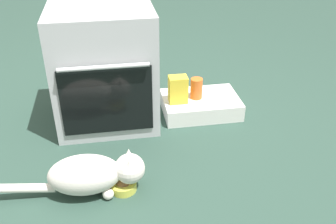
# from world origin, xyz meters

# --- Properties ---
(ground) EXTENTS (8.00, 8.00, 0.00)m
(ground) POSITION_xyz_m (0.00, 0.00, 0.00)
(ground) COLOR #284238
(oven) EXTENTS (0.62, 0.62, 0.75)m
(oven) POSITION_xyz_m (-0.03, 0.37, 0.37)
(oven) COLOR #B7BABF
(oven) RESTS_ON ground
(pantry_cabinet) EXTENTS (0.51, 0.35, 0.11)m
(pantry_cabinet) POSITION_xyz_m (0.59, 0.34, 0.06)
(pantry_cabinet) COLOR white
(pantry_cabinet) RESTS_ON ground
(food_bowl) EXTENTS (0.13, 0.13, 0.08)m
(food_bowl) POSITION_xyz_m (0.02, -0.36, 0.03)
(food_bowl) COLOR #D1D14C
(food_bowl) RESTS_ON ground
(cat) EXTENTS (0.76, 0.22, 0.22)m
(cat) POSITION_xyz_m (-0.13, -0.35, 0.12)
(cat) COLOR silver
(cat) RESTS_ON ground
(sauce_jar) EXTENTS (0.08, 0.08, 0.14)m
(sauce_jar) POSITION_xyz_m (0.56, 0.34, 0.18)
(sauce_jar) COLOR #D16023
(sauce_jar) RESTS_ON pantry_cabinet
(snack_bag) EXTENTS (0.12, 0.09, 0.18)m
(snack_bag) POSITION_xyz_m (0.43, 0.31, 0.20)
(snack_bag) COLOR yellow
(snack_bag) RESTS_ON pantry_cabinet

